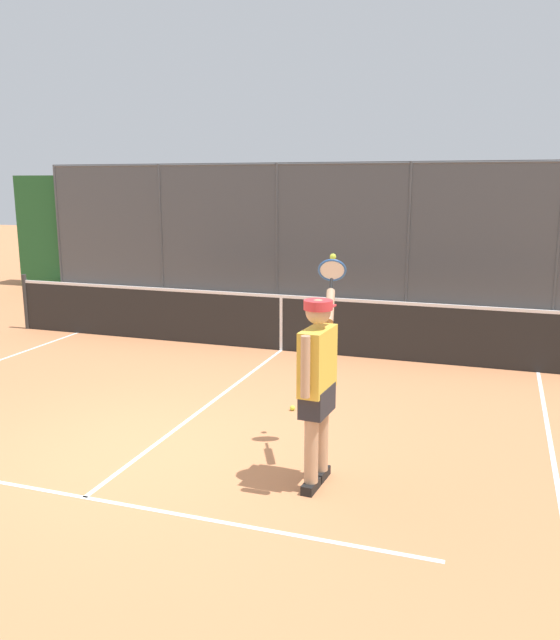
{
  "coord_description": "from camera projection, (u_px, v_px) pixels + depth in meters",
  "views": [
    {
      "loc": [
        -3.44,
        5.74,
        2.81
      ],
      "look_at": [
        -0.77,
        -2.12,
        1.05
      ],
      "focal_mm": 36.5,
      "sensor_mm": 36.0,
      "label": 1
    }
  ],
  "objects": [
    {
      "name": "tennis_player",
      "position": [
        318.0,
        376.0,
        5.97
      ],
      "size": [
        0.41,
        1.47,
        2.08
      ],
      "rotation": [
        0.0,
        0.0,
        -1.65
      ],
      "color": "black",
      "rests_on": "ground"
    },
    {
      "name": "tennis_net",
      "position": [
        281.0,
        322.0,
        11.0
      ],
      "size": [
        10.6,
        0.09,
        1.07
      ],
      "color": "#2D2D2D",
      "rests_on": "ground"
    },
    {
      "name": "fence_backdrop",
      "position": [
        347.0,
        240.0,
        15.25
      ],
      "size": [
        18.17,
        1.37,
        3.25
      ],
      "color": "#474C51",
      "rests_on": "ground"
    },
    {
      "name": "ground_plane",
      "position": [
        149.0,
        449.0,
        6.98
      ],
      "size": [
        60.0,
        60.0,
        0.0
      ],
      "primitive_type": "plane",
      "color": "#C67A4C"
    },
    {
      "name": "tennis_ball_near_baseline",
      "position": [
        293.0,
        408.0,
        8.17
      ],
      "size": [
        0.07,
        0.07,
        0.07
      ],
      "primitive_type": "sphere",
      "color": "#C1D138",
      "rests_on": "ground"
    },
    {
      "name": "court_line_markings",
      "position": [
        65.0,
        512.0,
        5.65
      ],
      "size": [
        8.25,
        10.22,
        0.01
      ],
      "color": "white",
      "rests_on": "ground"
    }
  ]
}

